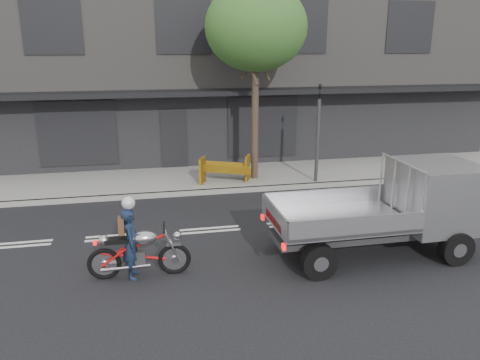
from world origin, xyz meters
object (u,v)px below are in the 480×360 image
at_px(street_tree, 256,28).
at_px(construction_barrier, 226,170).
at_px(rider, 131,243).
at_px(flatbed_ute, 418,200).
at_px(traffic_light_pole, 318,139).
at_px(motorcycle, 139,251).

distance_m(street_tree, construction_barrier, 4.82).
height_order(rider, construction_barrier, rider).
bearing_deg(flatbed_ute, rider, 179.92).
bearing_deg(traffic_light_pole, flatbed_ute, -85.63).
xyz_separation_m(traffic_light_pole, flatbed_ute, (0.43, -5.56, -0.38)).
bearing_deg(flatbed_ute, construction_barrier, 120.86).
xyz_separation_m(street_tree, flatbed_ute, (2.43, -6.41, -4.00)).
xyz_separation_m(street_tree, motorcycle, (-4.01, -6.44, -4.70)).
height_order(street_tree, traffic_light_pole, street_tree).
height_order(street_tree, flatbed_ute, street_tree).
distance_m(flatbed_ute, construction_barrier, 6.87).
bearing_deg(street_tree, rider, -122.87).
height_order(motorcycle, construction_barrier, construction_barrier).
bearing_deg(traffic_light_pole, motorcycle, -137.08).
bearing_deg(street_tree, traffic_light_pole, -23.03).
distance_m(street_tree, motorcycle, 8.93).
height_order(traffic_light_pole, motorcycle, traffic_light_pole).
distance_m(street_tree, flatbed_ute, 7.94).
relative_size(traffic_light_pole, rider, 2.27).
relative_size(street_tree, rider, 4.38).
xyz_separation_m(motorcycle, rider, (-0.15, 0.00, 0.20)).
bearing_deg(motorcycle, flatbed_ute, 2.24).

